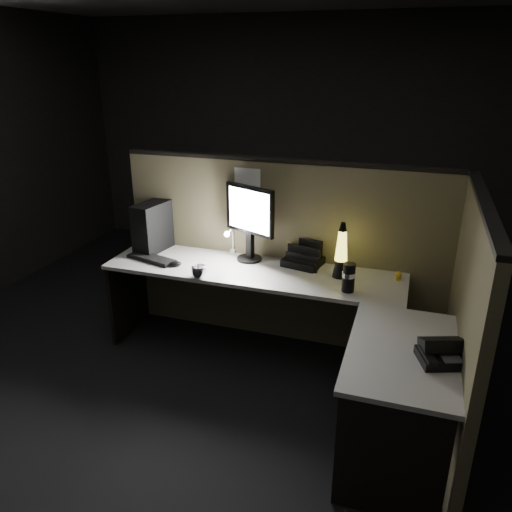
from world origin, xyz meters
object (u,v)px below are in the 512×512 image
(pc_tower, at_px, (154,226))
(keyboard, at_px, (152,259))
(monitor, at_px, (250,216))
(lava_lamp, at_px, (341,255))
(desk_phone, at_px, (440,352))

(pc_tower, relative_size, keyboard, 0.96)
(monitor, height_order, keyboard, monitor)
(keyboard, height_order, lava_lamp, lava_lamp)
(monitor, xyz_separation_m, lava_lamp, (0.75, -0.12, -0.19))
(pc_tower, height_order, keyboard, pc_tower)
(monitor, height_order, desk_phone, monitor)
(keyboard, xyz_separation_m, desk_phone, (2.18, -0.79, 0.04))
(monitor, relative_size, desk_phone, 2.16)
(pc_tower, xyz_separation_m, desk_phone, (2.27, -1.02, -0.15))
(desk_phone, bearing_deg, monitor, 124.34)
(desk_phone, bearing_deg, keyboard, 140.70)
(desk_phone, bearing_deg, lava_lamp, 107.05)
(pc_tower, height_order, desk_phone, pc_tower)
(lava_lamp, height_order, desk_phone, lava_lamp)
(keyboard, distance_m, desk_phone, 2.32)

